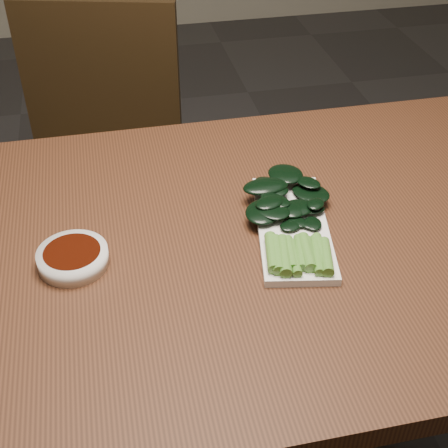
% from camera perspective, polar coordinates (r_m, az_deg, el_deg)
% --- Properties ---
extents(table, '(1.40, 0.80, 0.75)m').
position_cam_1_polar(table, '(1.09, -0.28, -4.15)').
color(table, '#432313').
rests_on(table, ground).
extents(chair_far, '(0.53, 0.53, 0.89)m').
position_cam_1_polar(chair_far, '(1.77, -11.32, 5.68)').
color(chair_far, black).
rests_on(chair_far, ground).
extents(sauce_bowl, '(0.11, 0.11, 0.03)m').
position_cam_1_polar(sauce_bowl, '(1.02, -13.65, -2.99)').
color(sauce_bowl, white).
rests_on(sauce_bowl, table).
extents(serving_plate, '(0.17, 0.30, 0.01)m').
position_cam_1_polar(serving_plate, '(1.06, 6.27, -0.28)').
color(serving_plate, white).
rests_on(serving_plate, table).
extents(gai_lan, '(0.19, 0.31, 0.03)m').
position_cam_1_polar(gai_lan, '(1.05, 5.79, 0.56)').
color(gai_lan, '#538D30').
rests_on(gai_lan, serving_plate).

